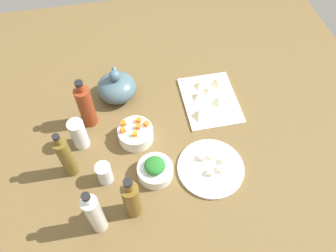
{
  "coord_description": "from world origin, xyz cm",
  "views": [
    {
      "loc": [
        -72.74,
        14.07,
        113.24
      ],
      "look_at": [
        0.0,
        0.0,
        8.0
      ],
      "focal_mm": 34.95,
      "sensor_mm": 36.0,
      "label": 1
    }
  ],
  "objects_px": {
    "cutting_board": "(210,100)",
    "bowl_carrots": "(136,133)",
    "drinking_glass_0": "(104,173)",
    "teapot": "(117,87)",
    "bottle_1": "(132,199)",
    "bottle_0": "(86,106)",
    "bottle_2": "(95,214)",
    "bottle_3": "(66,157)",
    "drinking_glass_1": "(79,134)",
    "plate_tofu": "(211,168)",
    "bowl_greens": "(155,171)"
  },
  "relations": [
    {
      "from": "bowl_greens",
      "to": "bottle_1",
      "type": "bearing_deg",
      "value": 141.65
    },
    {
      "from": "bottle_0",
      "to": "bottle_2",
      "type": "height_order",
      "value": "bottle_2"
    },
    {
      "from": "cutting_board",
      "to": "bottle_0",
      "type": "bearing_deg",
      "value": 91.42
    },
    {
      "from": "bowl_carrots",
      "to": "bottle_3",
      "type": "relative_size",
      "value": 0.59
    },
    {
      "from": "drinking_glass_1",
      "to": "drinking_glass_0",
      "type": "bearing_deg",
      "value": -155.1
    },
    {
      "from": "teapot",
      "to": "drinking_glass_0",
      "type": "bearing_deg",
      "value": 167.75
    },
    {
      "from": "bottle_2",
      "to": "drinking_glass_0",
      "type": "relative_size",
      "value": 2.75
    },
    {
      "from": "bottle_1",
      "to": "drinking_glass_1",
      "type": "distance_m",
      "value": 0.35
    },
    {
      "from": "bottle_0",
      "to": "cutting_board",
      "type": "bearing_deg",
      "value": -88.58
    },
    {
      "from": "bowl_carrots",
      "to": "drinking_glass_1",
      "type": "xyz_separation_m",
      "value": [
        0.01,
        0.21,
        0.04
      ]
    },
    {
      "from": "bowl_carrots",
      "to": "bottle_1",
      "type": "bearing_deg",
      "value": 170.87
    },
    {
      "from": "plate_tofu",
      "to": "bottle_3",
      "type": "distance_m",
      "value": 0.53
    },
    {
      "from": "bowl_carrots",
      "to": "bottle_1",
      "type": "relative_size",
      "value": 0.61
    },
    {
      "from": "bottle_1",
      "to": "bowl_greens",
      "type": "bearing_deg",
      "value": -38.35
    },
    {
      "from": "teapot",
      "to": "bottle_0",
      "type": "height_order",
      "value": "bottle_0"
    },
    {
      "from": "bowl_carrots",
      "to": "drinking_glass_1",
      "type": "distance_m",
      "value": 0.22
    },
    {
      "from": "bottle_2",
      "to": "bottle_3",
      "type": "distance_m",
      "value": 0.24
    },
    {
      "from": "drinking_glass_0",
      "to": "bottle_1",
      "type": "bearing_deg",
      "value": -148.28
    },
    {
      "from": "bowl_greens",
      "to": "bottle_2",
      "type": "xyz_separation_m",
      "value": [
        -0.15,
        0.22,
        0.08
      ]
    },
    {
      "from": "bottle_1",
      "to": "drinking_glass_0",
      "type": "relative_size",
      "value": 2.49
    },
    {
      "from": "bowl_carrots",
      "to": "bottle_2",
      "type": "height_order",
      "value": "bottle_2"
    },
    {
      "from": "drinking_glass_0",
      "to": "plate_tofu",
      "type": "bearing_deg",
      "value": -94.83
    },
    {
      "from": "plate_tofu",
      "to": "bottle_2",
      "type": "xyz_separation_m",
      "value": [
        -0.14,
        0.42,
        0.1
      ]
    },
    {
      "from": "drinking_glass_1",
      "to": "bottle_1",
      "type": "bearing_deg",
      "value": -151.95
    },
    {
      "from": "teapot",
      "to": "bottle_2",
      "type": "xyz_separation_m",
      "value": [
        -0.57,
        0.12,
        0.05
      ]
    },
    {
      "from": "bottle_2",
      "to": "drinking_glass_1",
      "type": "bearing_deg",
      "value": 7.65
    },
    {
      "from": "plate_tofu",
      "to": "drinking_glass_0",
      "type": "distance_m",
      "value": 0.39
    },
    {
      "from": "drinking_glass_0",
      "to": "bowl_carrots",
      "type": "bearing_deg",
      "value": -39.66
    },
    {
      "from": "teapot",
      "to": "bottle_1",
      "type": "bearing_deg",
      "value": 179.95
    },
    {
      "from": "bottle_0",
      "to": "bottle_1",
      "type": "height_order",
      "value": "bottle_0"
    },
    {
      "from": "cutting_board",
      "to": "bottle_2",
      "type": "height_order",
      "value": "bottle_2"
    },
    {
      "from": "bottle_0",
      "to": "bottle_2",
      "type": "distance_m",
      "value": 0.45
    },
    {
      "from": "teapot",
      "to": "drinking_glass_0",
      "type": "height_order",
      "value": "teapot"
    },
    {
      "from": "cutting_board",
      "to": "bottle_1",
      "type": "distance_m",
      "value": 0.59
    },
    {
      "from": "plate_tofu",
      "to": "bottle_2",
      "type": "bearing_deg",
      "value": 107.92
    },
    {
      "from": "bottle_2",
      "to": "drinking_glass_1",
      "type": "distance_m",
      "value": 0.35
    },
    {
      "from": "bottle_0",
      "to": "bottle_1",
      "type": "distance_m",
      "value": 0.43
    },
    {
      "from": "bottle_3",
      "to": "bottle_0",
      "type": "bearing_deg",
      "value": -20.09
    },
    {
      "from": "cutting_board",
      "to": "teapot",
      "type": "height_order",
      "value": "teapot"
    },
    {
      "from": "bottle_0",
      "to": "bottle_2",
      "type": "relative_size",
      "value": 0.95
    },
    {
      "from": "teapot",
      "to": "bottle_0",
      "type": "relative_size",
      "value": 0.77
    },
    {
      "from": "bottle_0",
      "to": "bottle_3",
      "type": "distance_m",
      "value": 0.23
    },
    {
      "from": "plate_tofu",
      "to": "drinking_glass_1",
      "type": "distance_m",
      "value": 0.52
    },
    {
      "from": "teapot",
      "to": "bottle_1",
      "type": "relative_size",
      "value": 0.8
    },
    {
      "from": "cutting_board",
      "to": "bowl_carrots",
      "type": "xyz_separation_m",
      "value": [
        -0.13,
        0.34,
        0.02
      ]
    },
    {
      "from": "bottle_0",
      "to": "bottle_3",
      "type": "bearing_deg",
      "value": 159.91
    },
    {
      "from": "teapot",
      "to": "bottle_2",
      "type": "bearing_deg",
      "value": 168.05
    },
    {
      "from": "bottle_0",
      "to": "bottle_3",
      "type": "relative_size",
      "value": 1.01
    },
    {
      "from": "bowl_carrots",
      "to": "drinking_glass_1",
      "type": "relative_size",
      "value": 1.01
    },
    {
      "from": "bowl_carrots",
      "to": "teapot",
      "type": "height_order",
      "value": "teapot"
    }
  ]
}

